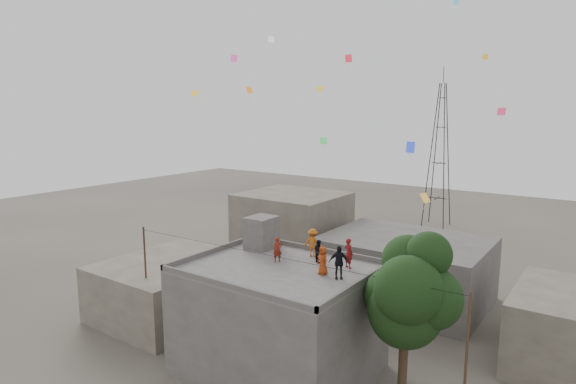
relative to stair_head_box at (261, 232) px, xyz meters
name	(u,v)px	position (x,y,z in m)	size (l,w,h in m)	color
ground	(278,370)	(3.20, -2.60, -7.10)	(140.00, 140.00, 0.00)	#433D37
main_building	(278,320)	(3.20, -2.60, -4.05)	(10.00, 8.00, 6.10)	#4C4A47
parapet	(278,265)	(3.20, -2.60, -0.85)	(10.00, 8.00, 0.30)	#4C4A47
stair_head_box	(261,232)	(0.00, 0.00, 0.00)	(1.60, 1.80, 2.00)	#4C4A47
neighbor_west	(173,286)	(-7.80, -0.60, -5.10)	(8.00, 10.00, 4.00)	#574F45
neighbor_north	(405,269)	(5.20, 11.40, -4.60)	(12.00, 9.00, 5.00)	#4C4A47
neighbor_northwest	(293,230)	(-6.80, 13.40, -3.60)	(9.00, 8.00, 7.00)	#574F45
tree	(410,293)	(10.57, -2.00, -1.00)	(4.90, 4.60, 9.10)	black
utility_line	(272,317)	(3.70, -3.85, -3.27)	(20.12, 0.62, 7.40)	black
transmission_tower	(439,155)	(-0.80, 37.40, 1.97)	(2.97, 2.97, 20.01)	black
person_red_adult	(349,253)	(6.38, -0.34, -0.16)	(0.61, 0.40, 1.67)	maroon
person_orange_child	(323,260)	(5.76, -2.08, -0.24)	(0.74, 0.48, 1.52)	#9C3611
person_dark_child	(319,251)	(4.51, -0.43, -0.34)	(0.64, 0.50, 1.32)	black
person_dark_adult	(339,262)	(6.77, -2.17, -0.13)	(1.02, 0.43, 1.75)	black
person_orange_adult	(313,243)	(3.65, 0.29, -0.15)	(1.09, 0.63, 1.69)	#B85715
person_red_child	(278,250)	(2.55, -1.74, -0.28)	(0.53, 0.35, 1.44)	maroon
kites	(337,92)	(3.30, 3.53, 8.71)	(18.83, 14.19, 11.81)	orange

